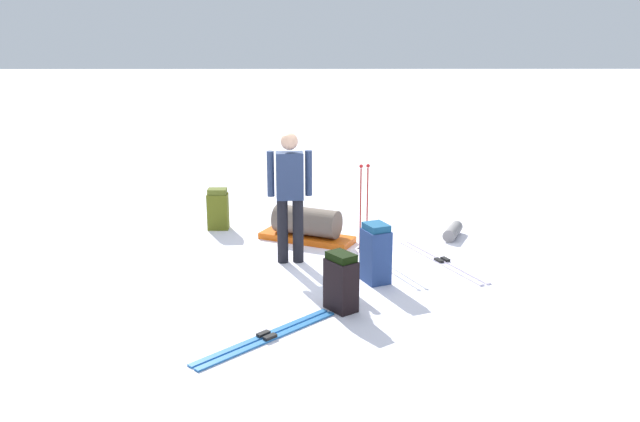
{
  "coord_description": "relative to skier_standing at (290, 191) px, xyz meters",
  "views": [
    {
      "loc": [
        0.06,
        8.32,
        2.99
      ],
      "look_at": [
        0.0,
        0.0,
        0.7
      ],
      "focal_mm": 38.08,
      "sensor_mm": 36.0,
      "label": 1
    }
  ],
  "objects": [
    {
      "name": "backpack_small_spare",
      "position": [
        -1.04,
        0.72,
        -0.6
      ],
      "size": [
        0.38,
        0.41,
        0.73
      ],
      "color": "navy",
      "rests_on": "ground_plane"
    },
    {
      "name": "ski_pair_near",
      "position": [
        -1.98,
        0.03,
        -0.94
      ],
      "size": [
        0.9,
        1.71,
        0.05
      ],
      "color": "silver",
      "rests_on": "ground_plane"
    },
    {
      "name": "ground_plane",
      "position": [
        -0.38,
        0.05,
        -0.95
      ],
      "size": [
        80.0,
        80.0,
        0.0
      ],
      "primitive_type": "plane",
      "color": "white"
    },
    {
      "name": "skier_standing",
      "position": [
        0.0,
        0.0,
        0.0
      ],
      "size": [
        0.57,
        0.25,
        1.7
      ],
      "color": "black",
      "rests_on": "ground_plane"
    },
    {
      "name": "ski_poles_planted_near",
      "position": [
        -0.97,
        -0.37,
        -0.27
      ],
      "size": [
        0.16,
        0.1,
        1.22
      ],
      "color": "maroon",
      "rests_on": "ground_plane"
    },
    {
      "name": "gear_sled",
      "position": [
        -0.2,
        -0.9,
        -0.73
      ],
      "size": [
        1.41,
        0.98,
        0.49
      ],
      "color": "#D7540E",
      "rests_on": "ground_plane"
    },
    {
      "name": "backpack_large_dark",
      "position": [
        -0.6,
        1.55,
        -0.64
      ],
      "size": [
        0.39,
        0.41,
        0.65
      ],
      "color": "black",
      "rests_on": "ground_plane"
    },
    {
      "name": "ski_pair_far",
      "position": [
        0.16,
        2.25,
        -0.94
      ],
      "size": [
        1.37,
        1.36,
        0.05
      ],
      "color": "#2261A3",
      "rests_on": "ground_plane"
    },
    {
      "name": "backpack_bright",
      "position": [
        1.15,
        -1.5,
        -0.65
      ],
      "size": [
        0.31,
        0.23,
        0.62
      ],
      "color": "#4D5514",
      "rests_on": "ground_plane"
    },
    {
      "name": "sleeping_mat_rolled",
      "position": [
        -2.32,
        -1.04,
        -0.86
      ],
      "size": [
        0.38,
        0.58,
        0.18
      ],
      "primitive_type": "cylinder",
      "rotation": [
        0.0,
        1.57,
        1.16
      ],
      "color": "slate",
      "rests_on": "ground_plane"
    }
  ]
}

